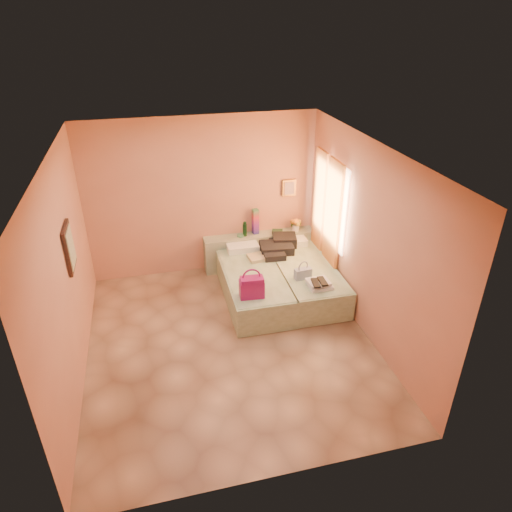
# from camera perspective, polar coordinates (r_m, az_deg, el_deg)

# --- Properties ---
(ground) EXTENTS (4.50, 4.50, 0.00)m
(ground) POSITION_cam_1_polar(r_m,az_deg,el_deg) (6.78, -3.24, -10.68)
(ground) COLOR tan
(ground) RESTS_ON ground
(room_walls) EXTENTS (4.02, 4.51, 2.81)m
(room_walls) POSITION_cam_1_polar(r_m,az_deg,el_deg) (6.36, -2.84, 5.42)
(room_walls) COLOR tan
(room_walls) RESTS_ON ground
(headboard_ledge) EXTENTS (2.05, 0.30, 0.65)m
(headboard_ledge) POSITION_cam_1_polar(r_m,az_deg,el_deg) (8.49, 0.43, 0.77)
(headboard_ledge) COLOR #A3AD8D
(headboard_ledge) RESTS_ON ground
(bed_left) EXTENTS (0.92, 2.01, 0.50)m
(bed_left) POSITION_cam_1_polar(r_m,az_deg,el_deg) (7.57, -0.36, -3.64)
(bed_left) COLOR beige
(bed_left) RESTS_ON ground
(bed_right) EXTENTS (0.92, 2.01, 0.50)m
(bed_right) POSITION_cam_1_polar(r_m,az_deg,el_deg) (7.79, 6.09, -2.77)
(bed_right) COLOR beige
(bed_right) RESTS_ON ground
(water_bottle) EXTENTS (0.09, 0.09, 0.26)m
(water_bottle) POSITION_cam_1_polar(r_m,az_deg,el_deg) (8.23, -1.41, 3.37)
(water_bottle) COLOR #123319
(water_bottle) RESTS_ON headboard_ledge
(rainbow_box) EXTENTS (0.12, 0.12, 0.47)m
(rainbow_box) POSITION_cam_1_polar(r_m,az_deg,el_deg) (8.28, -0.08, 4.34)
(rainbow_box) COLOR #9A1363
(rainbow_box) RESTS_ON headboard_ledge
(small_dish) EXTENTS (0.14, 0.14, 0.03)m
(small_dish) POSITION_cam_1_polar(r_m,az_deg,el_deg) (8.26, -1.95, 2.56)
(small_dish) COLOR #4E9065
(small_dish) RESTS_ON headboard_ledge
(green_book) EXTENTS (0.22, 0.19, 0.03)m
(green_book) POSITION_cam_1_polar(r_m,az_deg,el_deg) (8.44, 2.69, 3.13)
(green_book) COLOR #244528
(green_book) RESTS_ON headboard_ledge
(flower_vase) EXTENTS (0.27, 0.27, 0.28)m
(flower_vase) POSITION_cam_1_polar(r_m,az_deg,el_deg) (8.45, 5.01, 4.05)
(flower_vase) COLOR silver
(flower_vase) RESTS_ON headboard_ledge
(magenta_handbag) EXTENTS (0.37, 0.23, 0.34)m
(magenta_handbag) POSITION_cam_1_polar(r_m,az_deg,el_deg) (6.74, -0.55, -3.87)
(magenta_handbag) COLOR #9A1363
(magenta_handbag) RESTS_ON bed_left
(khaki_garment) EXTENTS (0.39, 0.32, 0.06)m
(khaki_garment) POSITION_cam_1_polar(r_m,az_deg,el_deg) (7.81, 0.37, -0.15)
(khaki_garment) COLOR tan
(khaki_garment) RESTS_ON bed_left
(clothes_pile) EXTENTS (0.71, 0.71, 0.19)m
(clothes_pile) POSITION_cam_1_polar(r_m,az_deg,el_deg) (8.04, 2.94, 1.21)
(clothes_pile) COLOR black
(clothes_pile) RESTS_ON bed_right
(blue_handbag) EXTENTS (0.28, 0.15, 0.17)m
(blue_handbag) POSITION_cam_1_polar(r_m,az_deg,el_deg) (7.26, 5.88, -2.20)
(blue_handbag) COLOR #3A5A8C
(blue_handbag) RESTS_ON bed_right
(towel_stack) EXTENTS (0.35, 0.30, 0.10)m
(towel_stack) POSITION_cam_1_polar(r_m,az_deg,el_deg) (7.10, 7.99, -3.49)
(towel_stack) COLOR silver
(towel_stack) RESTS_ON bed_right
(sandal_pair) EXTENTS (0.23, 0.29, 0.03)m
(sandal_pair) POSITION_cam_1_polar(r_m,az_deg,el_deg) (7.01, 7.93, -3.29)
(sandal_pair) COLOR black
(sandal_pair) RESTS_ON towel_stack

